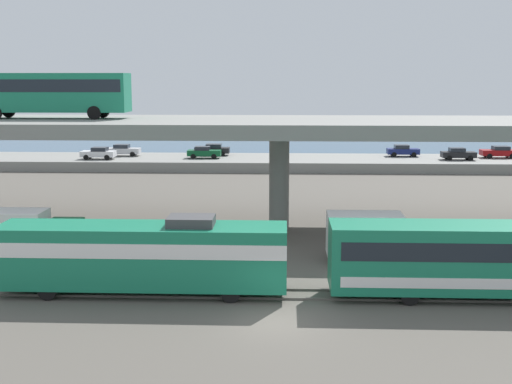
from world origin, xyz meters
TOP-DOWN VIEW (x-y plane):
  - ground_plane at (0.00, 0.00)m, footprint 260.00×260.00m
  - rail_strip_near at (0.00, 3.24)m, footprint 110.00×0.12m
  - rail_strip_far at (0.00, 4.76)m, footprint 110.00×0.12m
  - train_locomotive at (-7.75, 4.00)m, footprint 16.10×3.04m
  - highway_overpass at (0.00, 20.00)m, footprint 96.00×12.33m
  - transit_bus_on_overpass at (-17.44, 20.68)m, footprint 12.00×2.68m
  - service_truck_west at (6.23, 10.73)m, footprint 6.80×2.46m
  - service_truck_east at (-16.03, 10.73)m, footprint 6.80×2.46m
  - pier_parking_lot at (0.00, 55.00)m, footprint 79.32×10.90m
  - parked_car_0 at (-9.78, 54.18)m, footprint 4.19×1.82m
  - parked_car_1 at (-9.03, 57.46)m, footprint 4.53×1.99m
  - parked_car_2 at (-22.81, 52.62)m, footprint 4.20×1.98m
  - parked_car_3 at (27.64, 56.11)m, footprint 4.46×1.99m
  - parked_car_4 at (21.89, 53.74)m, footprint 4.13×1.83m
  - parked_car_5 at (15.68, 57.19)m, footprint 4.07×1.84m
  - parked_car_6 at (-20.58, 56.26)m, footprint 4.30×1.82m
  - harbor_water at (0.00, 78.00)m, footprint 140.00×36.00m

SIDE VIEW (x-z plane):
  - ground_plane at x=0.00m, z-range 0.00..0.00m
  - harbor_water at x=0.00m, z-range 0.00..0.01m
  - rail_strip_near at x=0.00m, z-range 0.00..0.12m
  - rail_strip_far at x=0.00m, z-range 0.00..0.12m
  - pier_parking_lot at x=0.00m, z-range 0.00..1.24m
  - service_truck_west at x=6.23m, z-range 0.12..3.16m
  - service_truck_east at x=-16.03m, z-range 0.12..3.16m
  - parked_car_5 at x=15.68m, z-range 1.26..2.76m
  - parked_car_4 at x=21.89m, z-range 1.26..2.76m
  - parked_car_0 at x=-9.78m, z-range 1.26..2.76m
  - parked_car_6 at x=-20.58m, z-range 1.26..2.76m
  - parked_car_2 at x=-22.81m, z-range 1.26..2.76m
  - parked_car_3 at x=27.64m, z-range 1.26..2.76m
  - parked_car_1 at x=-9.03m, z-range 1.26..2.76m
  - train_locomotive at x=-7.75m, z-range 0.10..4.28m
  - highway_overpass at x=0.00m, z-range 3.43..11.64m
  - transit_bus_on_overpass at x=-17.44m, z-range 8.57..11.97m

